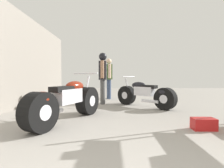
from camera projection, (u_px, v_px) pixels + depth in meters
ground_plane at (113, 110)px, 4.55m from camera, size 18.26×18.26×0.00m
garage_partition_left at (12, 58)px, 4.50m from camera, size 0.08×8.37×2.72m
motorcycle_maroon_cruiser at (67, 102)px, 3.29m from camera, size 1.06×1.99×0.96m
motorcycle_black_naked at (145, 94)px, 4.95m from camera, size 1.49×1.49×0.89m
mechanic_in_blue at (109, 76)px, 6.86m from camera, size 0.29×0.65×1.60m
mechanic_with_helmet at (103, 73)px, 5.55m from camera, size 0.25×0.64×1.64m
red_toolbox at (203, 124)px, 2.81m from camera, size 0.36×0.21×0.19m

